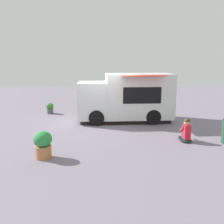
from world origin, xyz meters
TOP-DOWN VIEW (x-y plane):
  - ground_plane at (0.00, 0.00)m, footprint 40.00×40.00m
  - food_truck at (0.84, -1.13)m, footprint 2.99×4.79m
  - person_customer at (-2.89, -2.57)m, footprint 0.76×0.49m
  - planter_flowering_near at (-3.73, 2.51)m, footprint 0.57×0.57m
  - planter_flowering_far at (3.26, 2.86)m, footprint 0.42×0.42m

SIDE VIEW (x-z plane):
  - ground_plane at x=0.00m, z-range 0.00..0.00m
  - planter_flowering_far at x=3.26m, z-range 0.02..0.64m
  - person_customer at x=-2.89m, z-range -0.08..0.81m
  - planter_flowering_near at x=-3.73m, z-range 0.03..0.88m
  - food_truck at x=0.84m, z-range -0.04..2.33m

